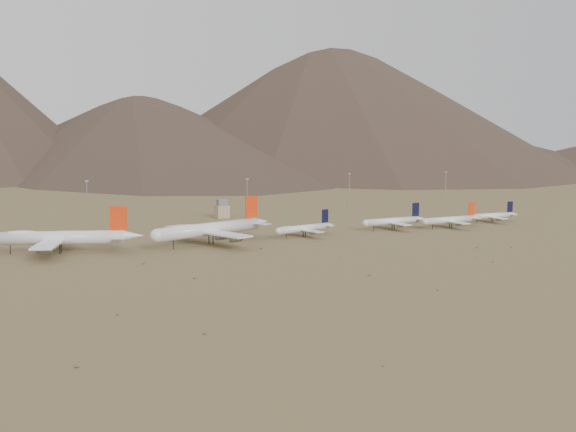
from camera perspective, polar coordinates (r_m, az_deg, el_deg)
name	(u,v)px	position (r m, az deg, el deg)	size (l,w,h in m)	color
ground	(244,249)	(345.05, -3.52, -2.59)	(3000.00, 3000.00, 0.00)	olive
mountain_ridge	(44,71)	(1228.49, -18.71, 10.78)	(4400.00, 1000.00, 300.00)	#4D3A2E
widebody_centre	(58,238)	(345.88, -17.71, -1.63)	(69.57, 55.35, 21.45)	white
widebody_east	(209,229)	(358.67, -6.23, -1.03)	(70.60, 56.54, 22.11)	white
narrowbody_a	(305,228)	(383.98, 1.34, -0.97)	(39.72, 29.38, 13.43)	white
narrowbody_b	(394,221)	(415.89, 8.36, -0.40)	(43.62, 31.40, 14.39)	white
narrowbody_c	(451,220)	(428.92, 12.78, -0.30)	(42.53, 30.57, 14.03)	white
narrowbody_d	(493,216)	(460.74, 15.86, 0.02)	(37.29, 26.59, 12.30)	white
control_tower	(222,210)	(466.38, -5.24, 0.49)	(8.00, 8.00, 12.00)	tan
mast_west	(87,199)	(459.02, -15.58, 1.29)	(2.00, 0.60, 25.70)	gray
mast_centre	(247,196)	(462.57, -3.24, 1.56)	(2.00, 0.60, 25.70)	gray
mast_east	(349,189)	(521.70, 4.86, 2.14)	(2.00, 0.60, 25.70)	gray
mast_far_east	(446,187)	(555.24, 12.35, 2.28)	(2.00, 0.60, 25.70)	gray
desert_scrub	(359,283)	(266.50, 5.67, -5.32)	(377.13, 173.48, 0.81)	brown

